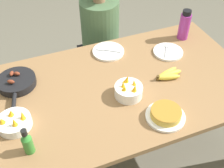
# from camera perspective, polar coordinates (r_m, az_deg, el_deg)

# --- Properties ---
(ground_plane) EXTENTS (14.00, 14.00, 0.00)m
(ground_plane) POSITION_cam_1_polar(r_m,az_deg,el_deg) (2.31, 0.00, -13.68)
(ground_plane) COLOR #666051
(dining_table) EXTENTS (1.82, 0.97, 0.72)m
(dining_table) POSITION_cam_1_polar(r_m,az_deg,el_deg) (1.81, 0.00, -2.58)
(dining_table) COLOR olive
(dining_table) RESTS_ON ground_plane
(banana_bunch) EXTENTS (0.19, 0.12, 0.04)m
(banana_bunch) POSITION_cam_1_polar(r_m,az_deg,el_deg) (1.85, 11.29, 1.85)
(banana_bunch) COLOR gold
(banana_bunch) RESTS_ON dining_table
(skillet) EXTENTS (0.24, 0.38, 0.08)m
(skillet) POSITION_cam_1_polar(r_m,az_deg,el_deg) (1.85, -18.84, 0.35)
(skillet) COLOR black
(skillet) RESTS_ON dining_table
(frittata_plate_center) EXTENTS (0.22, 0.22, 0.06)m
(frittata_plate_center) POSITION_cam_1_polar(r_m,az_deg,el_deg) (1.60, 10.84, -6.08)
(frittata_plate_center) COLOR white
(frittata_plate_center) RESTS_ON dining_table
(empty_plate_near_front) EXTENTS (0.21, 0.21, 0.02)m
(empty_plate_near_front) POSITION_cam_1_polar(r_m,az_deg,el_deg) (2.06, 11.32, 6.42)
(empty_plate_near_front) COLOR white
(empty_plate_near_front) RESTS_ON dining_table
(empty_plate_far_left) EXTENTS (0.23, 0.23, 0.02)m
(empty_plate_far_left) POSITION_cam_1_polar(r_m,az_deg,el_deg) (2.03, -0.76, 6.63)
(empty_plate_far_left) COLOR white
(empty_plate_far_left) RESTS_ON dining_table
(fruit_bowl_mango) EXTENTS (0.17, 0.17, 0.12)m
(fruit_bowl_mango) POSITION_cam_1_polar(r_m,az_deg,el_deg) (1.68, 3.38, -1.30)
(fruit_bowl_mango) COLOR white
(fruit_bowl_mango) RESTS_ON dining_table
(fruit_bowl_citrus) EXTENTS (0.19, 0.19, 0.10)m
(fruit_bowl_citrus) POSITION_cam_1_polar(r_m,az_deg,el_deg) (1.62, -19.25, -7.33)
(fruit_bowl_citrus) COLOR white
(fruit_bowl_citrus) RESTS_ON dining_table
(water_bottle) EXTENTS (0.08, 0.08, 0.23)m
(water_bottle) POSITION_cam_1_polar(r_m,az_deg,el_deg) (2.19, 14.51, 11.48)
(water_bottle) COLOR #992D89
(water_bottle) RESTS_ON dining_table
(hot_sauce_bottle) EXTENTS (0.05, 0.05, 0.17)m
(hot_sauce_bottle) POSITION_cam_1_polar(r_m,az_deg,el_deg) (1.46, -16.82, -11.27)
(hot_sauce_bottle) COLOR #337F2D
(hot_sauce_bottle) RESTS_ON dining_table
(person_figure) EXTENTS (0.34, 0.34, 1.19)m
(person_figure) POSITION_cam_1_polar(r_m,az_deg,el_deg) (2.47, -2.31, 7.49)
(person_figure) COLOR black
(person_figure) RESTS_ON ground_plane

